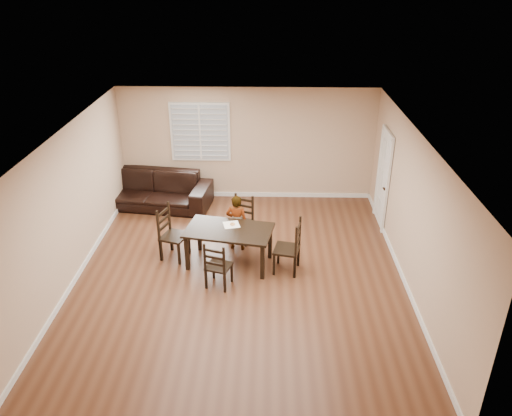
# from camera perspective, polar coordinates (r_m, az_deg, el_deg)

# --- Properties ---
(ground) EXTENTS (7.00, 7.00, 0.00)m
(ground) POSITION_cam_1_polar(r_m,az_deg,el_deg) (9.34, -1.84, -7.74)
(ground) COLOR #58321E
(ground) RESTS_ON ground
(room) EXTENTS (6.04, 7.04, 2.72)m
(room) POSITION_cam_1_polar(r_m,az_deg,el_deg) (8.62, -1.71, 2.92)
(room) COLOR tan
(room) RESTS_ON ground
(dining_table) EXTENTS (1.74, 1.18, 0.75)m
(dining_table) POSITION_cam_1_polar(r_m,az_deg,el_deg) (9.36, -3.10, -2.91)
(dining_table) COLOR black
(dining_table) RESTS_ON ground
(chair_near) EXTENTS (0.55, 0.54, 0.97)m
(chair_near) POSITION_cam_1_polar(r_m,az_deg,el_deg) (10.32, -1.49, -1.30)
(chair_near) COLOR black
(chair_near) RESTS_ON ground
(chair_far) EXTENTS (0.51, 0.49, 0.92)m
(chair_far) POSITION_cam_1_polar(r_m,az_deg,el_deg) (8.80, -4.58, -6.91)
(chair_far) COLOR black
(chair_far) RESTS_ON ground
(chair_left) EXTENTS (0.58, 0.60, 1.08)m
(chair_left) POSITION_cam_1_polar(r_m,az_deg,el_deg) (9.82, -10.00, -2.95)
(chair_left) COLOR black
(chair_left) RESTS_ON ground
(chair_right) EXTENTS (0.54, 0.56, 1.06)m
(chair_right) POSITION_cam_1_polar(r_m,az_deg,el_deg) (9.23, 4.32, -4.69)
(chair_right) COLOR black
(chair_right) RESTS_ON ground
(child) EXTENTS (0.47, 0.34, 1.18)m
(child) POSITION_cam_1_polar(r_m,az_deg,el_deg) (9.89, -2.22, -1.68)
(child) COLOR gray
(child) RESTS_ON ground
(napkin) EXTENTS (0.36, 0.36, 0.00)m
(napkin) POSITION_cam_1_polar(r_m,az_deg,el_deg) (9.47, -2.83, -1.92)
(napkin) COLOR white
(napkin) RESTS_ON dining_table
(donut) EXTENTS (0.10, 0.10, 0.04)m
(donut) POSITION_cam_1_polar(r_m,az_deg,el_deg) (9.45, -2.72, -1.82)
(donut) COLOR #C38246
(donut) RESTS_ON napkin
(sofa) EXTENTS (2.90, 1.46, 0.81)m
(sofa) POSITION_cam_1_polar(r_m,az_deg,el_deg) (12.00, -11.89, 2.07)
(sofa) COLOR black
(sofa) RESTS_ON ground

